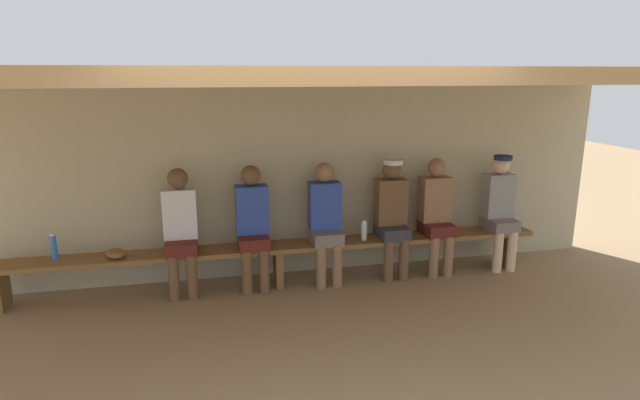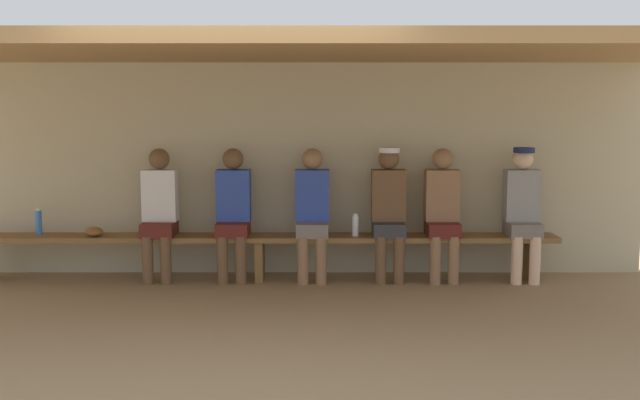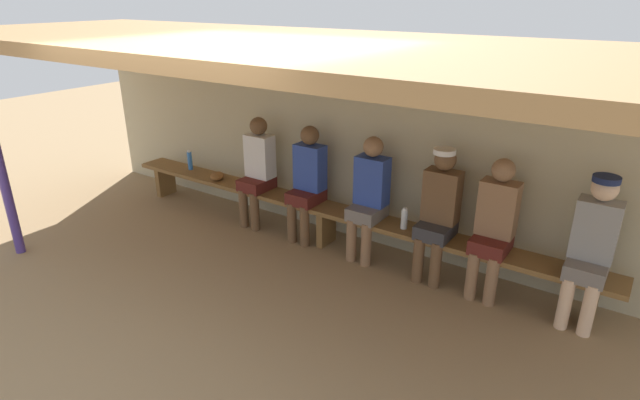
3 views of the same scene
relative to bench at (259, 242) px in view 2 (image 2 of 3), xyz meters
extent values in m
plane|color=#937754|center=(0.00, -1.55, -0.39)|extent=(24.00, 24.00, 0.00)
cube|color=#B7AD8C|center=(0.00, 0.45, 0.71)|extent=(8.00, 0.20, 2.20)
cube|color=#9E7547|center=(0.00, -0.85, 1.87)|extent=(8.00, 2.80, 0.12)
cube|color=brown|center=(0.00, 0.00, 0.05)|extent=(6.00, 0.36, 0.05)
cube|color=brown|center=(0.00, 0.00, -0.18)|extent=(0.08, 0.29, 0.41)
cube|color=brown|center=(2.75, 0.00, -0.18)|extent=(0.08, 0.29, 0.41)
cube|color=slate|center=(0.53, -0.02, 0.14)|extent=(0.32, 0.40, 0.14)
cylinder|color=#8C6647|center=(0.44, -0.18, -0.15)|extent=(0.11, 0.11, 0.48)
cylinder|color=#8C6647|center=(0.62, -0.18, -0.15)|extent=(0.11, 0.11, 0.48)
cube|color=#2D47A5|center=(0.53, 0.06, 0.47)|extent=(0.34, 0.20, 0.52)
sphere|color=#8C6647|center=(0.53, 0.06, 0.84)|extent=(0.21, 0.21, 0.21)
cube|color=slate|center=(2.65, -0.02, 0.14)|extent=(0.32, 0.40, 0.14)
cylinder|color=beige|center=(2.56, -0.18, -0.15)|extent=(0.11, 0.11, 0.48)
cylinder|color=beige|center=(2.74, -0.18, -0.15)|extent=(0.11, 0.11, 0.48)
cube|color=gray|center=(2.65, 0.06, 0.47)|extent=(0.34, 0.20, 0.52)
sphere|color=beige|center=(2.65, 0.06, 0.84)|extent=(0.21, 0.21, 0.21)
cylinder|color=#19234C|center=(2.65, 0.02, 0.93)|extent=(0.21, 0.21, 0.05)
cube|color=#333338|center=(1.30, -0.02, 0.14)|extent=(0.32, 0.40, 0.14)
cylinder|color=brown|center=(1.21, -0.18, -0.15)|extent=(0.11, 0.11, 0.48)
cylinder|color=brown|center=(1.39, -0.18, -0.15)|extent=(0.11, 0.11, 0.48)
cube|color=brown|center=(1.30, 0.06, 0.47)|extent=(0.34, 0.20, 0.52)
sphere|color=brown|center=(1.30, 0.06, 0.84)|extent=(0.21, 0.21, 0.21)
cylinder|color=white|center=(1.30, 0.02, 0.93)|extent=(0.21, 0.21, 0.05)
cube|color=#591E19|center=(-0.26, -0.02, 0.14)|extent=(0.32, 0.40, 0.14)
cylinder|color=brown|center=(-0.35, -0.18, -0.15)|extent=(0.11, 0.11, 0.48)
cylinder|color=brown|center=(-0.17, -0.18, -0.15)|extent=(0.11, 0.11, 0.48)
cube|color=#2D47A5|center=(-0.26, 0.06, 0.47)|extent=(0.34, 0.20, 0.52)
sphere|color=brown|center=(-0.26, 0.06, 0.84)|extent=(0.21, 0.21, 0.21)
cube|color=#591E19|center=(1.84, -0.02, 0.14)|extent=(0.32, 0.40, 0.14)
cylinder|color=#8C6647|center=(1.75, -0.18, -0.15)|extent=(0.11, 0.11, 0.48)
cylinder|color=#8C6647|center=(1.93, -0.18, -0.15)|extent=(0.11, 0.11, 0.48)
cube|color=#8C6647|center=(1.84, 0.06, 0.47)|extent=(0.34, 0.20, 0.52)
sphere|color=#8C6647|center=(1.84, 0.06, 0.84)|extent=(0.21, 0.21, 0.21)
cube|color=#591E19|center=(-1.01, -0.02, 0.14)|extent=(0.32, 0.40, 0.14)
cylinder|color=brown|center=(-1.10, -0.18, -0.15)|extent=(0.11, 0.11, 0.48)
cylinder|color=brown|center=(-0.92, -0.18, -0.15)|extent=(0.11, 0.11, 0.48)
cube|color=white|center=(-1.01, 0.06, 0.47)|extent=(0.34, 0.20, 0.52)
sphere|color=brown|center=(-1.01, 0.06, 0.84)|extent=(0.21, 0.21, 0.21)
cylinder|color=silver|center=(0.97, -0.03, 0.17)|extent=(0.07, 0.07, 0.20)
cylinder|color=white|center=(0.97, -0.03, 0.29)|extent=(0.05, 0.05, 0.02)
cylinder|color=blue|center=(-2.24, 0.04, 0.20)|extent=(0.06, 0.06, 0.25)
cylinder|color=white|center=(-2.24, 0.04, 0.33)|extent=(0.04, 0.04, 0.02)
ellipsoid|color=brown|center=(-1.66, -0.04, 0.12)|extent=(0.27, 0.29, 0.09)
camera|label=1|loc=(-0.71, -5.29, 1.90)|focal=28.99mm
camera|label=2|loc=(0.61, -7.61, 1.41)|focal=42.98mm
camera|label=3|loc=(2.93, -4.40, 2.30)|focal=28.74mm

